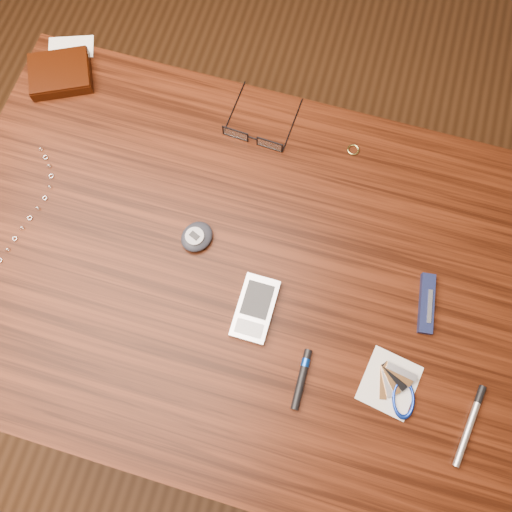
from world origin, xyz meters
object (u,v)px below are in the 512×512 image
Objects in this scene: pda_phone at (255,308)px; pocket_knife at (427,303)px; pedometer at (197,237)px; silver_pen at (472,419)px; wallet_and_card at (60,73)px; desk at (235,281)px; notepad_keys at (397,389)px; eyeglasses at (254,136)px.

pda_phone is 0.28m from pocket_knife.
silver_pen is at bearing -18.14° from pedometer.
wallet_and_card is 0.78m from pocket_knife.
wallet_and_card is 0.42m from pedometer.
silver_pen is (0.42, -0.13, 0.11)m from desk.
notepad_keys is 1.01× the size of pocket_knife.
eyeglasses is at bearing 132.98° from notepad_keys.
desk is 0.34m from pocket_knife.
pocket_knife is (0.74, -0.24, -0.01)m from wallet_and_card.
notepad_keys is 0.12m from silver_pen.
eyeglasses is 0.98× the size of silver_pen.
wallet_and_card is (-0.42, 0.27, 0.11)m from desk.
pocket_knife is (0.02, 0.15, 0.00)m from notepad_keys.
desk is at bearing 162.60° from silver_pen.
pda_phone is (0.06, -0.06, 0.11)m from desk.
desk is 9.86× the size of pocket_knife.
pedometer reaches higher than silver_pen.
wallet_and_card is 0.39m from eyeglasses.
desk is 0.51m from wallet_and_card.
notepad_keys is at bearing -21.71° from desk.
eyeglasses is 1.24× the size of pocket_knife.
pda_phone is 1.06× the size of pocket_knife.
eyeglasses reaches higher than silver_pen.
eyeglasses is at bearing -4.09° from wallet_and_card.
wallet_and_card reaches higher than pocket_knife.
silver_pen reaches higher than desk.
eyeglasses is at bearing 97.87° from desk.
pda_phone is (0.48, -0.33, -0.00)m from wallet_and_card.
eyeglasses is 0.31m from pda_phone.
wallet_and_card is 1.61× the size of pda_phone.
notepad_keys is at bearing -21.83° from pedometer.
pda_phone is at bearing -34.91° from pedometer.
pda_phone is 0.25m from notepad_keys.
pedometer is at bearing 145.09° from pda_phone.
wallet_and_card reaches higher than silver_pen.
notepad_keys is 0.15m from pocket_knife.
desk is 7.96× the size of eyeglasses.
eyeglasses is 0.49m from notepad_keys.
pocket_knife is at bearing -18.06° from wallet_and_card.
desk is 5.77× the size of wallet_and_card.
wallet_and_card is 1.68× the size of notepad_keys.
pocket_knife is at bearing 4.58° from desk.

